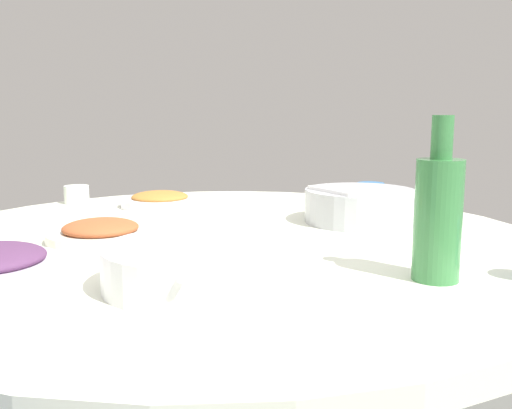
# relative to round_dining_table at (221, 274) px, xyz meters

# --- Properties ---
(round_dining_table) EXTENTS (1.39, 1.39, 0.75)m
(round_dining_table) POSITION_rel_round_dining_table_xyz_m (0.00, 0.00, 0.00)
(round_dining_table) COLOR #99999E
(round_dining_table) RESTS_ON ground
(rice_bowl) EXTENTS (0.27, 0.27, 0.09)m
(rice_bowl) POSITION_rel_round_dining_table_xyz_m (0.29, -0.22, 0.12)
(rice_bowl) COLOR #B2B5BA
(rice_bowl) RESTS_ON round_dining_table
(soup_bowl) EXTENTS (0.27, 0.27, 0.07)m
(soup_bowl) POSITION_rel_round_dining_table_xyz_m (-0.32, -0.11, 0.11)
(soup_bowl) COLOR white
(soup_bowl) RESTS_ON round_dining_table
(dish_stirfry) EXTENTS (0.22, 0.22, 0.04)m
(dish_stirfry) POSITION_rel_round_dining_table_xyz_m (-0.12, 0.22, 0.10)
(dish_stirfry) COLOR silver
(dish_stirfry) RESTS_ON round_dining_table
(dish_tofu_braise) EXTENTS (0.22, 0.22, 0.04)m
(dish_tofu_braise) POSITION_rel_round_dining_table_xyz_m (0.29, 0.34, 0.10)
(dish_tofu_braise) COLOR white
(dish_tofu_braise) RESTS_ON round_dining_table
(green_bottle) EXTENTS (0.07, 0.07, 0.26)m
(green_bottle) POSITION_rel_round_dining_table_xyz_m (-0.12, -0.45, 0.18)
(green_bottle) COLOR #377A3F
(green_bottle) RESTS_ON round_dining_table
(tea_cup_near) EXTENTS (0.07, 0.07, 0.05)m
(tea_cup_near) POSITION_rel_round_dining_table_xyz_m (0.22, 0.59, 0.11)
(tea_cup_near) COLOR white
(tea_cup_near) RESTS_ON round_dining_table
(tea_cup_far) EXTENTS (0.08, 0.08, 0.05)m
(tea_cup_far) POSITION_rel_round_dining_table_xyz_m (0.61, -0.17, 0.11)
(tea_cup_far) COLOR #2D5F96
(tea_cup_far) RESTS_ON round_dining_table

